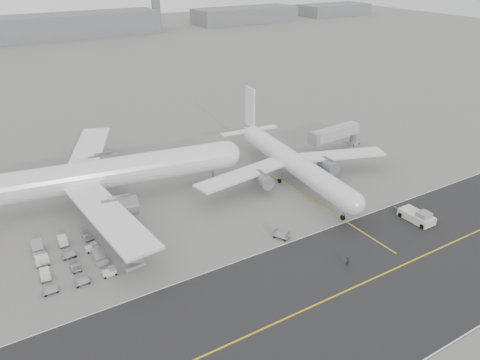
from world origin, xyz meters
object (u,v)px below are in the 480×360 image
airliner_a (96,175)px  airliner_b (292,161)px  ground_crew_a (348,261)px  jet_bridge (335,134)px  pushback_tug (417,216)px  control_tower (156,4)px

airliner_a → airliner_b: bearing=-98.1°
ground_crew_a → airliner_a: bearing=119.5°
ground_crew_a → airliner_b: bearing=65.5°
jet_bridge → ground_crew_a: bearing=-134.2°
airliner_a → airliner_b: airliner_a is taller
pushback_tug → ground_crew_a: (-22.30, -3.90, -0.10)m
airliner_b → jet_bridge: bearing=28.8°
control_tower → ground_crew_a: (-80.08, -278.19, -15.28)m
airliner_a → pushback_tug: (51.86, -40.84, -5.40)m
control_tower → pushback_tug: control_tower is taller
airliner_b → jet_bridge: size_ratio=2.82×
airliner_a → airliner_b: 43.50m
airliner_a → pushback_tug: airliner_a is taller
airliner_b → jet_bridge: airliner_b is taller
pushback_tug → ground_crew_a: pushback_tug is taller
ground_crew_a → jet_bridge: bearing=46.8°
airliner_b → pushback_tug: airliner_b is taller
control_tower → jet_bridge: (-46.59, -237.18, -11.65)m
airliner_a → jet_bridge: (63.05, -3.73, -1.87)m
ground_crew_a → control_tower: bearing=70.0°
airliner_a → pushback_tug: 66.23m
control_tower → airliner_a: 258.10m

